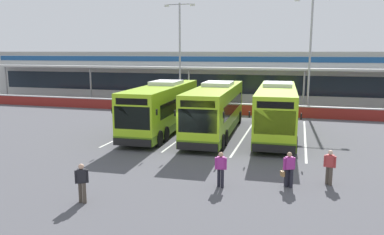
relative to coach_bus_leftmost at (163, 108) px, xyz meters
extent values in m
plane|color=#4C4C51|center=(4.16, -5.37, -1.79)|extent=(200.00, 200.00, 0.00)
cube|color=silver|center=(4.16, 21.63, 0.96)|extent=(70.00, 10.00, 5.50)
cube|color=#19232D|center=(4.16, 16.61, 0.51)|extent=(66.00, 0.08, 2.20)
cube|color=navy|center=(4.16, 16.60, 3.36)|extent=(68.00, 0.08, 0.60)
cube|color=beige|center=(4.16, 15.13, 2.41)|extent=(67.00, 3.00, 0.24)
cube|color=gray|center=(4.16, 21.63, 3.96)|extent=(70.00, 10.00, 0.50)
cylinder|color=#999999|center=(-26.84, 13.93, 0.31)|extent=(0.20, 0.20, 4.20)
cylinder|color=#999999|center=(-14.44, 13.93, 0.31)|extent=(0.20, 0.20, 4.20)
cylinder|color=#999999|center=(-2.04, 13.93, 0.31)|extent=(0.20, 0.20, 4.20)
cylinder|color=#999999|center=(10.36, 13.93, 0.31)|extent=(0.20, 0.20, 4.20)
cube|color=maroon|center=(4.16, 9.13, -1.29)|extent=(60.00, 0.36, 1.00)
cube|color=#B2B2B2|center=(4.16, 9.13, -0.74)|extent=(60.00, 0.40, 0.10)
cube|color=#9ED11E|center=(0.00, -0.04, 0.12)|extent=(3.03, 12.09, 3.19)
cube|color=#598419|center=(0.00, -0.04, -1.19)|extent=(3.05, 12.11, 0.56)
cube|color=black|center=(-0.01, 0.36, 0.36)|extent=(2.96, 9.69, 0.96)
cube|color=black|center=(0.24, -5.98, 0.26)|extent=(2.31, 0.19, 1.40)
cube|color=black|center=(0.24, -5.99, 1.26)|extent=(2.05, 0.16, 0.40)
cube|color=silver|center=(-0.04, 0.96, 1.85)|extent=(2.16, 2.88, 0.28)
cube|color=black|center=(0.24, -6.09, -1.24)|extent=(2.45, 0.26, 0.44)
cube|color=black|center=(1.68, -5.58, 0.61)|extent=(0.08, 0.12, 0.36)
cube|color=black|center=(-1.23, -5.69, 0.61)|extent=(0.08, 0.12, 0.36)
cylinder|color=black|center=(1.01, 4.61, -1.27)|extent=(0.36, 1.05, 1.04)
cylinder|color=black|center=(-1.38, 4.51, -1.27)|extent=(0.36, 1.05, 1.04)
cylinder|color=black|center=(1.32, -3.19, -1.27)|extent=(0.36, 1.05, 1.04)
cylinder|color=black|center=(-1.07, -3.28, -1.27)|extent=(0.36, 1.05, 1.04)
cylinder|color=black|center=(1.38, -4.59, -1.27)|extent=(0.36, 1.05, 1.04)
cylinder|color=black|center=(-1.01, -4.68, -1.27)|extent=(0.36, 1.05, 1.04)
cube|color=#9ED11E|center=(4.08, 0.06, 0.12)|extent=(3.03, 12.09, 3.19)
cube|color=#598419|center=(4.08, 0.06, -1.19)|extent=(3.05, 12.11, 0.56)
cube|color=black|center=(4.07, 0.46, 0.36)|extent=(2.96, 9.69, 0.96)
cube|color=black|center=(4.32, -5.89, 0.26)|extent=(2.31, 0.19, 1.40)
cube|color=black|center=(4.32, -5.90, 1.26)|extent=(2.05, 0.16, 0.40)
cube|color=silver|center=(4.04, 1.06, 1.85)|extent=(2.16, 2.88, 0.28)
cube|color=black|center=(4.32, -6.00, -1.24)|extent=(2.45, 0.26, 0.44)
cube|color=black|center=(5.76, -5.48, 0.61)|extent=(0.08, 0.12, 0.36)
cube|color=black|center=(2.85, -5.60, 0.61)|extent=(0.08, 0.12, 0.36)
cylinder|color=black|center=(5.09, 4.70, -1.27)|extent=(0.36, 1.05, 1.04)
cylinder|color=black|center=(2.71, 4.61, -1.27)|extent=(0.36, 1.05, 1.04)
cylinder|color=black|center=(5.41, -3.09, -1.27)|extent=(0.36, 1.05, 1.04)
cylinder|color=black|center=(3.02, -3.19, -1.27)|extent=(0.36, 1.05, 1.04)
cylinder|color=black|center=(5.46, -4.49, -1.27)|extent=(0.36, 1.05, 1.04)
cylinder|color=black|center=(3.07, -4.59, -1.27)|extent=(0.36, 1.05, 1.04)
cube|color=#9ED11E|center=(8.40, 0.83, 0.12)|extent=(3.03, 12.09, 3.19)
cube|color=#598419|center=(8.40, 0.83, -1.19)|extent=(3.05, 12.11, 0.56)
cube|color=black|center=(8.38, 1.23, 0.36)|extent=(2.96, 9.69, 0.96)
cube|color=black|center=(8.63, -5.12, 0.26)|extent=(2.31, 0.19, 1.40)
cube|color=black|center=(8.63, -5.13, 1.26)|extent=(2.05, 0.16, 0.40)
cube|color=silver|center=(8.36, 1.83, 1.85)|extent=(2.16, 2.88, 0.28)
cube|color=black|center=(8.64, -5.23, -1.24)|extent=(2.45, 0.26, 0.44)
cube|color=black|center=(10.07, -4.71, 0.61)|extent=(0.08, 0.12, 0.36)
cube|color=black|center=(7.16, -4.83, 0.61)|extent=(0.08, 0.12, 0.36)
cylinder|color=black|center=(9.41, 5.47, -1.27)|extent=(0.36, 1.05, 1.04)
cylinder|color=black|center=(7.02, 5.38, -1.27)|extent=(0.36, 1.05, 1.04)
cylinder|color=black|center=(9.72, -2.32, -1.27)|extent=(0.36, 1.05, 1.04)
cylinder|color=black|center=(7.33, -2.42, -1.27)|extent=(0.36, 1.05, 1.04)
cylinder|color=black|center=(9.77, -3.72, -1.27)|extent=(0.36, 1.05, 1.04)
cylinder|color=black|center=(7.38, -3.82, -1.27)|extent=(0.36, 1.05, 1.04)
cube|color=silver|center=(-2.14, 0.63, -1.78)|extent=(0.14, 13.00, 0.01)
cube|color=silver|center=(2.06, 0.63, -1.78)|extent=(0.14, 13.00, 0.01)
cube|color=silver|center=(6.26, 0.63, -1.78)|extent=(0.14, 13.00, 0.01)
cube|color=silver|center=(10.46, 0.63, -1.78)|extent=(0.14, 13.00, 0.01)
cube|color=black|center=(9.52, -9.80, -1.37)|extent=(0.20, 0.22, 0.84)
cube|color=black|center=(9.71, -9.85, -1.37)|extent=(0.20, 0.22, 0.84)
cube|color=#A32D89|center=(9.62, -9.83, -0.67)|extent=(0.40, 0.34, 0.56)
cube|color=#A32D89|center=(9.41, -9.92, -0.69)|extent=(0.12, 0.13, 0.54)
cube|color=#A32D89|center=(9.82, -9.74, -0.69)|extent=(0.12, 0.13, 0.54)
sphere|color=tan|center=(9.62, -9.83, -0.28)|extent=(0.22, 0.22, 0.22)
cube|color=olive|center=(9.34, -9.93, -1.16)|extent=(0.22, 0.30, 0.22)
cylinder|color=olive|center=(9.34, -9.93, -0.98)|extent=(0.02, 0.02, 0.16)
cube|color=#4C4238|center=(11.32, -8.91, -1.37)|extent=(0.17, 0.20, 0.84)
cube|color=#4C4238|center=(11.45, -9.06, -1.37)|extent=(0.17, 0.20, 0.84)
cube|color=#B23838|center=(11.39, -8.98, -0.67)|extent=(0.37, 0.28, 0.56)
cube|color=#B23838|center=(11.17, -8.94, -0.69)|extent=(0.11, 0.11, 0.54)
cube|color=#B23838|center=(11.60, -9.02, -0.69)|extent=(0.11, 0.11, 0.54)
sphere|color=#DBB293|center=(11.39, -8.98, -0.28)|extent=(0.22, 0.22, 0.22)
cube|color=black|center=(6.59, -10.61, -1.37)|extent=(0.17, 0.20, 0.84)
cube|color=black|center=(6.77, -10.70, -1.37)|extent=(0.17, 0.20, 0.84)
cube|color=#A32D89|center=(6.68, -10.66, -0.67)|extent=(0.37, 0.27, 0.56)
cube|color=#A32D89|center=(6.46, -10.69, -0.69)|extent=(0.10, 0.11, 0.54)
cube|color=#A32D89|center=(6.90, -10.62, -0.69)|extent=(0.10, 0.11, 0.54)
sphere|color=tan|center=(6.68, -10.66, -0.28)|extent=(0.22, 0.22, 0.22)
cube|color=#4C4238|center=(1.58, -13.91, -1.37)|extent=(0.21, 0.23, 0.84)
cube|color=#4C4238|center=(1.78, -13.93, -1.37)|extent=(0.21, 0.23, 0.84)
cube|color=black|center=(1.68, -13.92, -0.67)|extent=(0.40, 0.36, 0.56)
cube|color=black|center=(1.49, -14.03, -0.69)|extent=(0.13, 0.13, 0.54)
cube|color=black|center=(1.87, -13.81, -0.69)|extent=(0.13, 0.13, 0.54)
sphere|color=tan|center=(1.68, -13.92, -0.28)|extent=(0.22, 0.22, 0.22)
cylinder|color=#9E9EA3|center=(-2.44, 11.95, 3.71)|extent=(0.20, 0.20, 11.00)
cylinder|color=#9E9EA3|center=(-2.44, 11.95, 9.06)|extent=(2.80, 0.10, 0.10)
cube|color=silver|center=(-3.84, 11.95, 8.96)|extent=(0.44, 0.28, 0.20)
cube|color=silver|center=(-1.04, 11.95, 8.96)|extent=(0.44, 0.28, 0.20)
cylinder|color=#9E9EA3|center=(10.73, 10.97, 3.71)|extent=(0.20, 0.20, 11.00)
cube|color=silver|center=(9.33, 10.97, 8.96)|extent=(0.44, 0.28, 0.20)
camera|label=1|loc=(9.87, -26.54, 4.23)|focal=35.20mm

